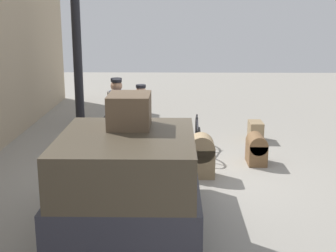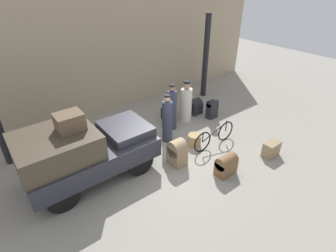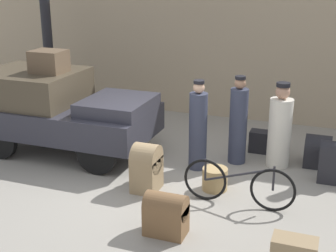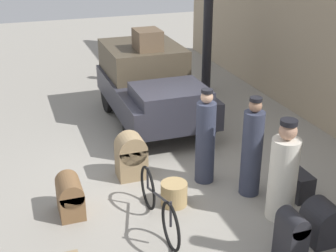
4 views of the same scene
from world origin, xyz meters
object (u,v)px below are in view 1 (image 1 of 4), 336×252
truck (132,173)px  trunk_umber_medium (256,131)px  trunk_barrel_dark (257,149)px  porter_carrying_trunk (141,130)px  trunk_large_brown (140,120)px  porter_with_bicycle (118,122)px  trunk_wicker_pale (201,155)px  suitcase_black_upright (111,128)px  trunk_on_truck_roof (129,110)px  bicycle (198,137)px  suitcase_small_leather (90,142)px  porter_standing_middle (117,117)px  wicker_basket (179,150)px

truck → trunk_umber_medium: size_ratio=6.34×
trunk_barrel_dark → truck: bearing=144.0°
porter_carrying_trunk → trunk_umber_medium: 3.35m
trunk_large_brown → porter_with_bicycle: bearing=169.1°
trunk_umber_medium → trunk_wicker_pale: bearing=150.3°
suitcase_black_upright → trunk_on_truck_roof: trunk_on_truck_roof is taller
trunk_on_truck_roof → bicycle: bearing=-15.1°
porter_with_bicycle → trunk_umber_medium: bearing=-66.1°
truck → trunk_wicker_pale: size_ratio=4.20×
trunk_umber_medium → suitcase_black_upright: bearing=89.0°
trunk_umber_medium → trunk_on_truck_roof: size_ratio=0.85×
porter_carrying_trunk → trunk_barrel_dark: size_ratio=2.70×
truck → bicycle: size_ratio=1.95×
bicycle → suitcase_black_upright: bearing=62.8°
trunk_umber_medium → suitcase_small_leather: 3.98m
trunk_umber_medium → trunk_on_truck_roof: 5.88m
trunk_on_truck_roof → truck: bearing=-0.0°
porter_standing_middle → truck: bearing=-170.3°
bicycle → trunk_large_brown: bearing=46.3°
bicycle → porter_with_bicycle: bearing=103.0°
wicker_basket → trunk_wicker_pale: 1.17m
wicker_basket → trunk_barrel_dark: trunk_barrel_dark is taller
porter_with_bicycle → trunk_large_brown: bearing=-10.9°
suitcase_small_leather → trunk_on_truck_roof: bearing=-162.1°
suitcase_small_leather → trunk_wicker_pale: (-1.53, -2.39, 0.20)m
suitcase_small_leather → trunk_on_truck_roof: size_ratio=0.81×
trunk_wicker_pale → trunk_on_truck_roof: (-2.50, 1.09, 1.40)m
bicycle → suitcase_black_upright: 2.34m
bicycle → trunk_on_truck_roof: size_ratio=2.77×
suitcase_black_upright → porter_carrying_trunk: bearing=-156.4°
truck → wicker_basket: size_ratio=8.10×
porter_with_bicycle → trunk_large_brown: (1.72, -0.33, -0.37)m
porter_carrying_trunk → trunk_barrel_dark: porter_carrying_trunk is taller
bicycle → porter_carrying_trunk: (-1.02, 1.17, 0.41)m
trunk_barrel_dark → suitcase_small_leather: bearing=78.3°
suitcase_small_leather → trunk_on_truck_roof: trunk_on_truck_roof is taller
truck → trunk_umber_medium: truck is taller
porter_standing_middle → trunk_umber_medium: (0.64, -3.27, -0.49)m
porter_with_bicycle → trunk_umber_medium: size_ratio=3.11×
truck → bicycle: truck is taller
truck → porter_with_bicycle: 3.55m
trunk_umber_medium → porter_standing_middle: bearing=101.1°
wicker_basket → trunk_umber_medium: (1.49, -1.86, 0.04)m
porter_carrying_trunk → suitcase_black_upright: porter_carrying_trunk is taller
porter_with_bicycle → porter_standing_middle: porter_with_bicycle is taller
wicker_basket → trunk_on_truck_roof: size_ratio=0.67×
suitcase_black_upright → trunk_on_truck_roof: 5.43m
truck → trunk_large_brown: truck is taller
bicycle → porter_carrying_trunk: size_ratio=1.05×
wicker_basket → trunk_large_brown: bearing=28.2°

